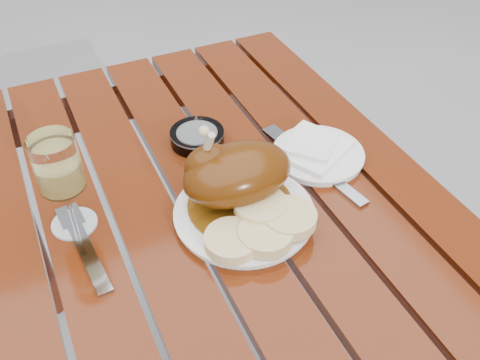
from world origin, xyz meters
name	(u,v)px	position (x,y,z in m)	size (l,w,h in m)	color
table	(227,340)	(0.00, 0.00, 0.38)	(0.80, 1.20, 0.75)	#60230B
dinner_plate	(244,214)	(0.03, -0.01, 0.76)	(0.24, 0.24, 0.02)	white
roast_duck	(234,174)	(0.03, 0.03, 0.82)	(0.19, 0.18, 0.14)	#62380B
bread_dumplings	(262,224)	(0.04, -0.06, 0.78)	(0.19, 0.14, 0.03)	beige
wine_glass	(63,185)	(-0.23, 0.10, 0.84)	(0.08, 0.08, 0.18)	#D3BC5F
side_plate	(318,155)	(0.23, 0.08, 0.76)	(0.18, 0.18, 0.01)	white
napkin	(312,148)	(0.22, 0.09, 0.77)	(0.13, 0.12, 0.01)	white
ashtray	(197,137)	(0.04, 0.22, 0.76)	(0.11, 0.11, 0.03)	#B2B7BC
fork	(86,250)	(-0.23, 0.03, 0.75)	(0.02, 0.20, 0.01)	gray
knife	(320,169)	(0.22, 0.04, 0.75)	(0.02, 0.24, 0.01)	gray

